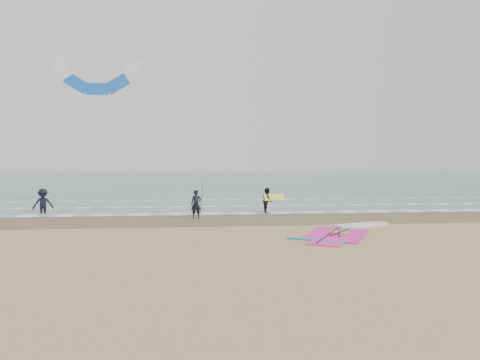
{
  "coord_description": "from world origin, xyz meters",
  "views": [
    {
      "loc": [
        -2.83,
        -17.24,
        3.37
      ],
      "look_at": [
        -0.64,
        5.0,
        2.2
      ],
      "focal_mm": 32.0,
      "sensor_mm": 36.0,
      "label": 1
    }
  ],
  "objects": [
    {
      "name": "person_walking",
      "position": [
        1.36,
        8.33,
        0.77
      ],
      "size": [
        0.64,
        0.79,
        1.54
      ],
      "primitive_type": "imported",
      "rotation": [
        0.0,
        0.0,
        1.5
      ],
      "color": "black",
      "rests_on": "ground"
    },
    {
      "name": "sea_water",
      "position": [
        0.0,
        48.0,
        0.01
      ],
      "size": [
        120.0,
        80.0,
        0.02
      ],
      "primitive_type": "cube",
      "color": "#47605E",
      "rests_on": "ground"
    },
    {
      "name": "carried_kiteboard",
      "position": [
        1.76,
        8.23,
        0.98
      ],
      "size": [
        1.3,
        0.51,
        0.39
      ],
      "color": "yellow",
      "rests_on": "ground"
    },
    {
      "name": "windsurf_rig",
      "position": [
        3.72,
        1.27,
        0.04
      ],
      "size": [
        5.87,
        5.56,
        0.14
      ],
      "color": "white",
      "rests_on": "ground"
    },
    {
      "name": "held_pole",
      "position": [
        -2.65,
        6.4,
        1.16
      ],
      "size": [
        0.17,
        0.86,
        1.82
      ],
      "color": "black",
      "rests_on": "ground"
    },
    {
      "name": "person_standing",
      "position": [
        -2.95,
        6.4,
        0.79
      ],
      "size": [
        0.64,
        0.48,
        1.59
      ],
      "primitive_type": "imported",
      "rotation": [
        0.0,
        0.0,
        -0.18
      ],
      "color": "black",
      "rests_on": "ground"
    },
    {
      "name": "foam_waterline",
      "position": [
        0.0,
        10.44,
        0.03
      ],
      "size": [
        120.0,
        9.15,
        0.02
      ],
      "color": "white",
      "rests_on": "ground"
    },
    {
      "name": "person_wading",
      "position": [
        -12.15,
        9.43,
        0.93
      ],
      "size": [
        1.36,
        1.06,
        1.86
      ],
      "primitive_type": "imported",
      "rotation": [
        0.0,
        0.0,
        0.35
      ],
      "color": "black",
      "rests_on": "ground"
    },
    {
      "name": "wet_sand_band",
      "position": [
        0.0,
        6.0,
        0.0
      ],
      "size": [
        120.0,
        5.0,
        0.01
      ],
      "primitive_type": "cube",
      "color": "brown",
      "rests_on": "ground"
    },
    {
      "name": "surf_kite",
      "position": [
        -9.55,
        12.42,
        8.62
      ],
      "size": [
        6.08,
        3.08,
        8.9
      ],
      "color": "white",
      "rests_on": "ground"
    },
    {
      "name": "ground",
      "position": [
        0.0,
        0.0,
        0.0
      ],
      "size": [
        120.0,
        120.0,
        0.0
      ],
      "primitive_type": "plane",
      "color": "tan",
      "rests_on": "ground"
    }
  ]
}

